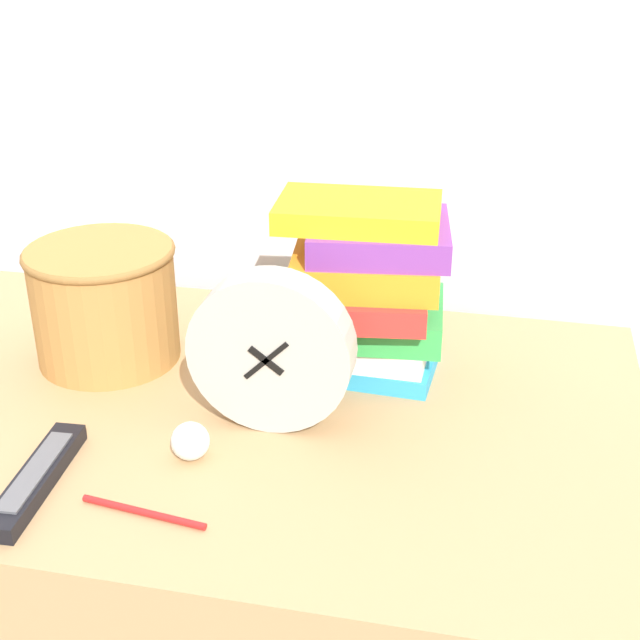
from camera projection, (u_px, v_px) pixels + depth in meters
desk at (236, 615)px, 1.33m from camera, size 1.09×0.68×0.74m
desk_clock at (271, 352)px, 1.08m from camera, size 0.20×0.05×0.20m
book_stack at (364, 288)px, 1.19m from camera, size 0.24×0.21×0.25m
basket at (104, 300)px, 1.24m from camera, size 0.21×0.21×0.17m
tv_remote at (37, 478)px, 1.00m from camera, size 0.05×0.20×0.02m
crumpled_paper_ball at (192, 441)px, 1.05m from camera, size 0.05×0.05×0.05m
pen at (144, 512)px, 0.96m from camera, size 0.15×0.03×0.01m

